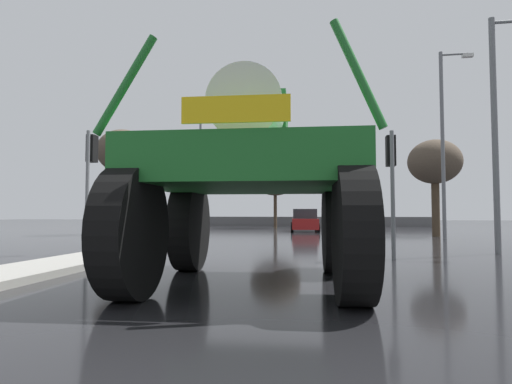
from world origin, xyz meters
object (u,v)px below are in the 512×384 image
oversize_sprayer (252,181)px  traffic_signal_near_left (91,164)px  bare_tree_left (123,152)px  bare_tree_right (435,163)px  streetlight_near_right (501,119)px  sedan_ahead (305,221)px  bare_tree_far_center (275,174)px  traffic_signal_near_right (391,166)px  streetlight_far_left (202,160)px  streetlight_far_right (445,136)px

oversize_sprayer → traffic_signal_near_left: bearing=49.4°
bare_tree_left → bare_tree_right: bearing=2.0°
oversize_sprayer → streetlight_near_right: 9.50m
oversize_sprayer → sedan_ahead: oversize_sprayer is taller
oversize_sprayer → bare_tree_far_center: (-2.65, 27.22, 2.72)m
traffic_signal_near_left → traffic_signal_near_right: (8.89, 0.00, -0.21)m
sedan_ahead → bare_tree_right: size_ratio=0.81×
traffic_signal_near_left → bare_tree_left: bare_tree_left is taller
oversize_sprayer → sedan_ahead: (0.04, 21.19, -1.09)m
sedan_ahead → bare_tree_left: bare_tree_left is taller
oversize_sprayer → streetlight_far_left: (-7.41, 21.78, 3.33)m
traffic_signal_near_right → bare_tree_far_center: (-5.74, 22.72, 1.99)m
traffic_signal_near_right → streetlight_near_right: size_ratio=0.47×
oversize_sprayer → traffic_signal_near_left: 7.40m
bare_tree_right → traffic_signal_near_right: bearing=-109.5°
traffic_signal_near_left → traffic_signal_near_right: 8.89m
traffic_signal_near_right → bare_tree_far_center: bare_tree_far_center is taller
traffic_signal_near_right → streetlight_far_left: streetlight_far_left is taller
oversize_sprayer → streetlight_near_right: streetlight_near_right is taller
streetlight_far_left → bare_tree_left: streetlight_far_left is taller
bare_tree_left → bare_tree_right: (17.56, 0.62, -0.92)m
bare_tree_left → bare_tree_far_center: size_ratio=0.97×
bare_tree_right → bare_tree_left: bearing=-178.0°
oversize_sprayer → traffic_signal_near_right: oversize_sprayer is taller
bare_tree_left → bare_tree_far_center: (7.71, 11.74, -0.34)m
sedan_ahead → streetlight_far_right: size_ratio=0.46×
oversize_sprayer → streetlight_near_right: bearing=-49.0°
oversize_sprayer → traffic_signal_near_left: size_ratio=1.39×
traffic_signal_near_left → streetlight_far_left: bearing=95.3°
streetlight_far_right → bare_tree_far_center: 16.43m
traffic_signal_near_left → bare_tree_right: bearing=41.8°
streetlight_near_right → oversize_sprayer: bearing=-136.2°
oversize_sprayer → bare_tree_left: 18.87m
traffic_signal_near_right → bare_tree_far_center: bearing=104.2°
oversize_sprayer → bare_tree_right: bare_tree_right is taller
streetlight_near_right → bare_tree_left: 19.30m
sedan_ahead → traffic_signal_near_right: bearing=-173.8°
oversize_sprayer → streetlight_far_left: streetlight_far_left is taller
bare_tree_left → streetlight_far_right: bearing=-4.7°
streetlight_far_right → bare_tree_left: (-17.51, 1.44, -0.16)m
oversize_sprayer → streetlight_far_left: 23.24m
streetlight_far_left → bare_tree_far_center: bearing=48.8°
streetlight_near_right → bare_tree_right: size_ratio=1.41×
traffic_signal_near_right → streetlight_near_right: 4.32m
traffic_signal_near_left → bare_tree_far_center: 23.02m
traffic_signal_near_right → bare_tree_right: size_ratio=0.67×
streetlight_far_left → bare_tree_far_center: 7.26m
traffic_signal_near_left → streetlight_far_left: (-1.61, 17.28, 2.39)m
traffic_signal_near_right → streetlight_far_left: 20.39m
traffic_signal_near_right → streetlight_far_right: (4.07, 9.54, 2.49)m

